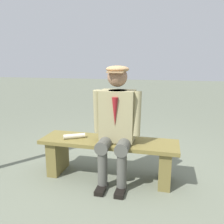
% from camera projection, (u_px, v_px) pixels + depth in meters
% --- Properties ---
extents(ground_plane, '(30.00, 30.00, 0.00)m').
position_uv_depth(ground_plane, '(109.00, 177.00, 2.88)').
color(ground_plane, '#636958').
extents(bench, '(1.66, 0.45, 0.48)m').
position_uv_depth(bench, '(108.00, 153.00, 2.81)').
color(bench, brown).
rests_on(bench, ground).
extents(seated_man, '(0.55, 0.58, 1.37)m').
position_uv_depth(seated_man, '(116.00, 120.00, 2.63)').
color(seated_man, '#938B62').
rests_on(seated_man, ground).
extents(rolled_magazine, '(0.26, 0.18, 0.06)m').
position_uv_depth(rolled_magazine, '(74.00, 136.00, 2.83)').
color(rolled_magazine, beige).
rests_on(rolled_magazine, bench).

